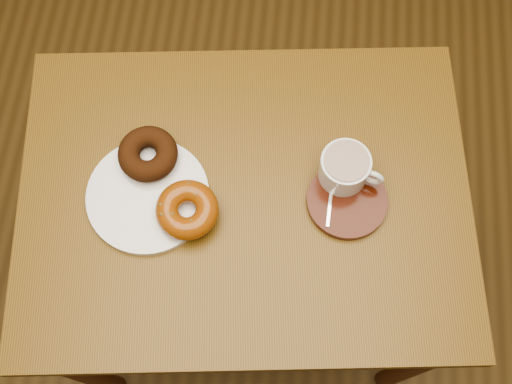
# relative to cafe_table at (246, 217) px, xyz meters

# --- Properties ---
(ground) EXTENTS (6.00, 6.00, 0.00)m
(ground) POSITION_rel_cafe_table_xyz_m (-0.19, 0.10, -0.62)
(ground) COLOR brown
(ground) RESTS_ON ground
(cafe_table) EXTENTS (0.85, 0.67, 0.74)m
(cafe_table) POSITION_rel_cafe_table_xyz_m (0.00, 0.00, 0.00)
(cafe_table) COLOR brown
(cafe_table) RESTS_ON ground
(donut_plate) EXTENTS (0.26, 0.26, 0.01)m
(donut_plate) POSITION_rel_cafe_table_xyz_m (-0.17, -0.02, 0.12)
(donut_plate) COLOR white
(donut_plate) RESTS_ON cafe_table
(donut_cinnamon) EXTENTS (0.13, 0.13, 0.04)m
(donut_cinnamon) POSITION_rel_cafe_table_xyz_m (-0.17, 0.05, 0.15)
(donut_cinnamon) COLOR #341A0A
(donut_cinnamon) RESTS_ON donut_plate
(donut_caramel) EXTENTS (0.13, 0.13, 0.04)m
(donut_caramel) POSITION_rel_cafe_table_xyz_m (-0.09, -0.05, 0.15)
(donut_caramel) COLOR #8C450F
(donut_caramel) RESTS_ON donut_plate
(saucer) EXTENTS (0.19, 0.19, 0.01)m
(saucer) POSITION_rel_cafe_table_xyz_m (0.18, 0.00, 0.12)
(saucer) COLOR #3B1208
(saucer) RESTS_ON cafe_table
(coffee_cup) EXTENTS (0.11, 0.09, 0.06)m
(coffee_cup) POSITION_rel_cafe_table_xyz_m (0.17, 0.05, 0.16)
(coffee_cup) COLOR white
(coffee_cup) RESTS_ON saucer
(teaspoon) EXTENTS (0.02, 0.09, 0.01)m
(teaspoon) POSITION_rel_cafe_table_xyz_m (0.15, 0.02, 0.14)
(teaspoon) COLOR silver
(teaspoon) RESTS_ON saucer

